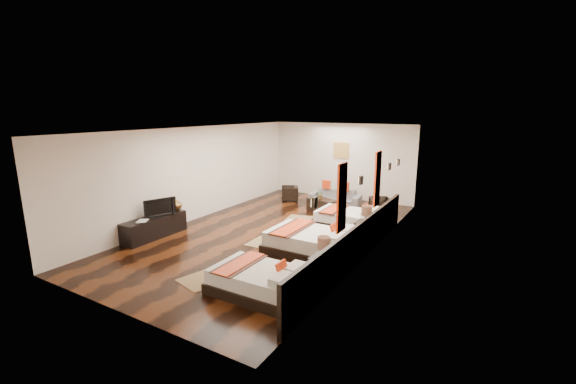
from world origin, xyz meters
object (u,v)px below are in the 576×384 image
Objects in this scene: tv_console at (155,227)px; bed_mid at (315,243)px; book at (138,221)px; sofa at (335,197)px; nightstand_a at (323,266)px; coffee_table at (323,205)px; tv at (159,207)px; armchair_left at (290,194)px; bed_near at (263,281)px; bed_far at (351,219)px; nightstand_b at (366,230)px; armchair_right at (380,206)px; table_plant at (321,195)px; figurine at (175,204)px.

bed_mid is at bearing 13.83° from tv_console.
book is 0.18× the size of sofa.
coffee_table is (-2.22, 4.71, -0.12)m from nightstand_a.
bed_mid is at bearing -57.53° from tv.
book reaches higher than armchair_left.
armchair_left is at bearing 115.98° from bed_near.
tv is (-4.14, -3.22, 0.54)m from bed_far.
nightstand_b is at bearing -44.55° from coffee_table.
bed_mid is at bearing -122.70° from armchair_right.
table_plant is (-2.29, 4.70, 0.20)m from nightstand_a.
bed_far is 1.97m from table_plant.
tv_console is 2.89× the size of armchair_right.
figurine reaches higher than tv_console.
tv reaches higher than bed_far.
tv reaches higher than armchair_left.
bed_near is at bearing -74.92° from table_plant.
tv is (-4.14, 1.28, 0.55)m from bed_near.
nightstand_a reaches higher than armchair_left.
nightstand_a is at bearing -113.53° from armchair_right.
tv_console is 6.25m from sofa.
bed_mid reaches higher than coffee_table.
nightstand_a is 1.51× the size of armchair_left.
book is 0.51× the size of armchair_right.
book is 7.17m from armchair_right.
sofa is 2.89× the size of armchair_right.
sofa is at bearing 74.08° from armchair_left.
bed_near reaches higher than armchair_left.
sofa is at bearing 107.75° from bed_mid.
table_plant reaches higher than tv_console.
figurine reaches higher than bed_far.
bed_near is 5.89m from coffee_table.
nightstand_a is 2.53m from nightstand_b.
bed_far is 2.70m from sofa.
nightstand_b reaches higher than tv_console.
armchair_left reaches higher than sofa.
nightstand_b is 0.54× the size of sofa.
nightstand_b is at bearing 30.32° from book.
figurine is at bearing 90.00° from book.
bed_far is 3.58m from nightstand_a.
bed_near is 7.50× the size of table_plant.
bed_mid is at bearing -67.46° from coffee_table.
tv is at bearing -121.17° from coffee_table.
nightstand_b is 3.11m from coffee_table.
sofa is (-1.47, 2.26, 0.01)m from bed_far.
armchair_left is at bearing 157.66° from table_plant.
tv_console is at bearing -141.26° from bed_far.
bed_mid is 2.28× the size of nightstand_b.
figurine is (-4.19, 1.89, 0.49)m from bed_near.
tv is at bearing 176.68° from nightstand_a.
book is at bearing -175.79° from nightstand_a.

